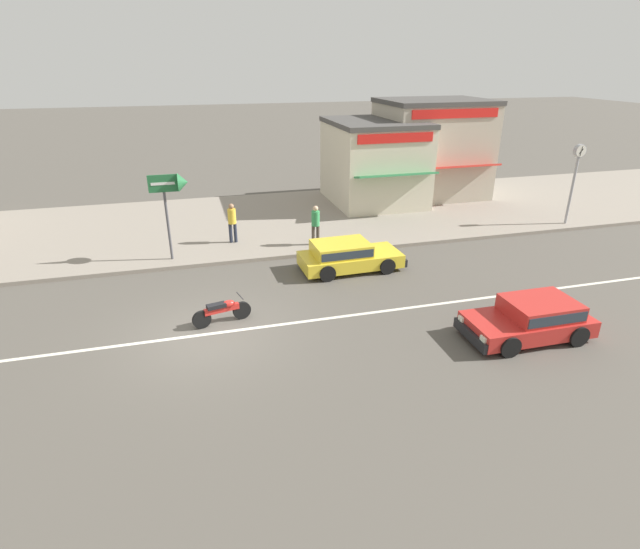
{
  "coord_description": "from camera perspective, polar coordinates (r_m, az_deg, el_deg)",
  "views": [
    {
      "loc": [
        -0.19,
        -12.96,
        7.33
      ],
      "look_at": [
        3.76,
        1.56,
        0.8
      ],
      "focal_mm": 28.0,
      "sensor_mm": 36.0,
      "label": 1
    }
  ],
  "objects": [
    {
      "name": "ground_plane",
      "position": [
        14.89,
        -12.59,
        -6.66
      ],
      "size": [
        160.0,
        160.0,
        0.0
      ],
      "primitive_type": "plane",
      "color": "#544F47"
    },
    {
      "name": "hatchback_yellow_1",
      "position": [
        18.65,
        3.11,
        2.23
      ],
      "size": [
        3.89,
        1.88,
        1.1
      ],
      "color": "yellow",
      "rests_on": "ground"
    },
    {
      "name": "kerb_strip",
      "position": [
        24.27,
        -14.14,
        5.34
      ],
      "size": [
        68.0,
        10.0,
        0.15
      ],
      "primitive_type": "cube",
      "color": "gray",
      "rests_on": "ground"
    },
    {
      "name": "shopfront_mid_block",
      "position": [
        29.2,
        12.65,
        13.89
      ],
      "size": [
        5.72,
        5.25,
        5.19
      ],
      "color": "#B2A893",
      "rests_on": "kerb_strip"
    },
    {
      "name": "shopfront_far_kios",
      "position": [
        27.31,
        6.21,
        12.69
      ],
      "size": [
        4.58,
        6.16,
        4.27
      ],
      "color": "beige",
      "rests_on": "kerb_strip"
    },
    {
      "name": "pedestrian_near_clock",
      "position": [
        20.69,
        -0.51,
        6.0
      ],
      "size": [
        0.34,
        0.34,
        1.67
      ],
      "color": "#4C4238",
      "rests_on": "kerb_strip"
    },
    {
      "name": "lane_centre_stripe",
      "position": [
        14.89,
        -12.59,
        -6.65
      ],
      "size": [
        50.4,
        0.14,
        0.01
      ],
      "primitive_type": "cube",
      "color": "silver",
      "rests_on": "ground"
    },
    {
      "name": "pedestrian_mid_kerb",
      "position": [
        21.27,
        -10.02,
        6.16
      ],
      "size": [
        0.34,
        0.34,
        1.68
      ],
      "color": "#232838",
      "rests_on": "kerb_strip"
    },
    {
      "name": "arrow_signboard",
      "position": [
        19.43,
        -15.93,
        9.56
      ],
      "size": [
        1.42,
        0.7,
        3.33
      ],
      "color": "#4C4C51",
      "rests_on": "kerb_strip"
    },
    {
      "name": "street_clock",
      "position": [
        25.88,
        27.26,
        10.89
      ],
      "size": [
        0.59,
        0.22,
        3.68
      ],
      "color": "#9E9EA3",
      "rests_on": "kerb_strip"
    },
    {
      "name": "motorcycle_2",
      "position": [
        15.19,
        -11.09,
        -4.07
      ],
      "size": [
        1.78,
        0.66,
        0.8
      ],
      "color": "black",
      "rests_on": "ground"
    },
    {
      "name": "hatchback_red_2",
      "position": [
        15.38,
        23.03,
        -4.57
      ],
      "size": [
        3.6,
        1.81,
        1.1
      ],
      "color": "red",
      "rests_on": "ground"
    }
  ]
}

